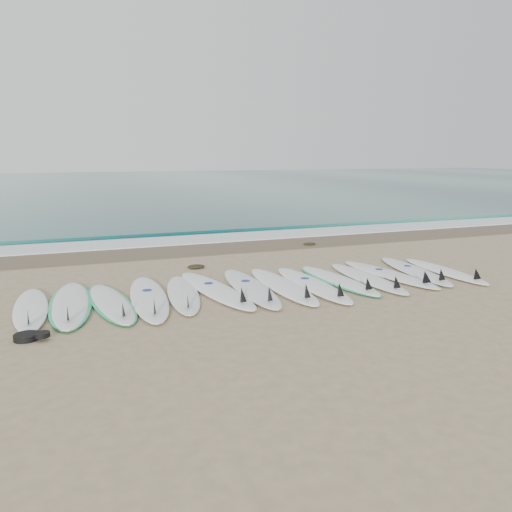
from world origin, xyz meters
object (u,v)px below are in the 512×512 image
object	(u,v)px
surfboard_0	(31,309)
surfboard_7	(283,286)
leash_coil	(30,336)
surfboard_13	(446,271)

from	to	relation	value
surfboard_0	surfboard_7	bearing A→B (deg)	-3.69
surfboard_7	surfboard_0	bearing A→B (deg)	178.13
surfboard_7	leash_coil	size ratio (longest dim) A/B	6.07
surfboard_0	leash_coil	distance (m)	1.27
surfboard_7	surfboard_13	distance (m)	3.58
surfboard_13	leash_coil	distance (m)	7.79
surfboard_7	surfboard_13	bearing A→B (deg)	-1.48
surfboard_7	leash_coil	distance (m)	4.29
leash_coil	surfboard_13	bearing A→B (deg)	7.91
surfboard_0	surfboard_13	xyz separation A→B (m)	(7.78, -0.19, 0.00)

